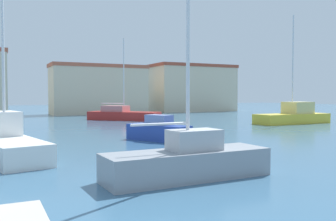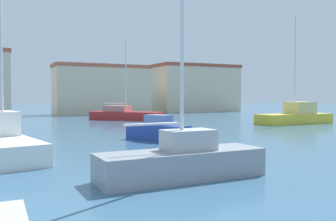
# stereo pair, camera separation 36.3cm
# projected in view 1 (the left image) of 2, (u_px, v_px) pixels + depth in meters

# --- Properties ---
(water) EXTENTS (160.00, 160.00, 0.00)m
(water) POSITION_uv_depth(u_px,v_px,m) (164.00, 128.00, 30.32)
(water) COLOR #38607F
(water) RESTS_ON ground
(sailboat_yellow_inner_mooring) EXTENTS (7.81, 2.59, 10.32)m
(sailboat_yellow_inner_mooring) POSITION_uv_depth(u_px,v_px,m) (293.00, 116.00, 35.19)
(sailboat_yellow_inner_mooring) COLOR gold
(sailboat_yellow_inner_mooring) RESTS_ON water
(sailboat_red_mid_harbor) EXTENTS (7.20, 7.31, 8.91)m
(sailboat_red_mid_harbor) POSITION_uv_depth(u_px,v_px,m) (123.00, 114.00, 40.14)
(sailboat_red_mid_harbor) COLOR #B22823
(sailboat_red_mid_harbor) RESTS_ON water
(motorboat_blue_center_channel) EXTENTS (2.95, 4.28, 1.54)m
(motorboat_blue_center_channel) POSITION_uv_depth(u_px,v_px,m) (159.00, 131.00, 21.95)
(motorboat_blue_center_channel) COLOR #233D93
(motorboat_blue_center_channel) RESTS_ON water
(sailboat_grey_far_right) EXTENTS (5.63, 1.80, 9.57)m
(sailboat_grey_far_right) POSITION_uv_depth(u_px,v_px,m) (188.00, 160.00, 11.93)
(sailboat_grey_far_right) COLOR gray
(sailboat_grey_far_right) RESTS_ON water
(sailboat_white_behind_lamppost) EXTENTS (3.31, 7.59, 9.31)m
(sailboat_white_behind_lamppost) POSITION_uv_depth(u_px,v_px,m) (4.00, 141.00, 16.15)
(sailboat_white_behind_lamppost) COLOR white
(sailboat_white_behind_lamppost) RESTS_ON water
(warehouse_block) EXTENTS (13.73, 5.21, 7.13)m
(warehouse_block) POSITION_uv_depth(u_px,v_px,m) (99.00, 89.00, 53.20)
(warehouse_block) COLOR beige
(warehouse_block) RESTS_ON ground
(yacht_club) EXTENTS (14.09, 9.99, 7.84)m
(yacht_club) POSITION_uv_depth(u_px,v_px,m) (188.00, 88.00, 63.57)
(yacht_club) COLOR beige
(yacht_club) RESTS_ON ground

